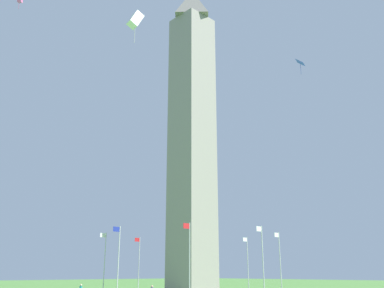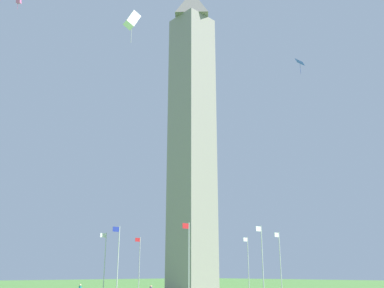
{
  "view_description": "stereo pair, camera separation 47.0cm",
  "coord_description": "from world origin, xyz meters",
  "px_view_note": "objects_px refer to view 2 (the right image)",
  "views": [
    {
      "loc": [
        45.62,
        47.7,
        3.0
      ],
      "look_at": [
        0.0,
        0.0,
        23.03
      ],
      "focal_mm": 39.67,
      "sensor_mm": 36.0,
      "label": 1
    },
    {
      "loc": [
        45.28,
        48.02,
        3.0
      ],
      "look_at": [
        0.0,
        0.0,
        23.03
      ],
      "focal_mm": 39.67,
      "sensor_mm": 36.0,
      "label": 2
    }
  ],
  "objects_px": {
    "flagpole_w": "(139,261)",
    "kite_pink_box": "(19,0)",
    "kite_white_box": "(132,20)",
    "flagpole_n": "(118,258)",
    "flagpole_s": "(248,261)",
    "flagpole_ne": "(188,256)",
    "flagpole_sw": "(194,262)",
    "obelisk_monument": "(192,126)",
    "flagpole_se": "(280,260)",
    "flagpole_nw": "(105,260)",
    "flagpole_e": "(262,257)",
    "kite_blue_diamond": "(300,63)"
  },
  "relations": [
    {
      "from": "flagpole_ne",
      "to": "flagpole_nw",
      "type": "distance_m",
      "value": 18.67
    },
    {
      "from": "obelisk_monument",
      "to": "flagpole_n",
      "type": "distance_m",
      "value": 25.08
    },
    {
      "from": "obelisk_monument",
      "to": "kite_blue_diamond",
      "type": "height_order",
      "value": "obelisk_monument"
    },
    {
      "from": "flagpole_nw",
      "to": "kite_pink_box",
      "type": "relative_size",
      "value": 5.2
    },
    {
      "from": "flagpole_s",
      "to": "flagpole_nw",
      "type": "relative_size",
      "value": 1.0
    },
    {
      "from": "flagpole_s",
      "to": "kite_pink_box",
      "type": "bearing_deg",
      "value": 7.38
    },
    {
      "from": "flagpole_w",
      "to": "kite_pink_box",
      "type": "xyz_separation_m",
      "value": [
        31.69,
        19.02,
        26.92
      ]
    },
    {
      "from": "flagpole_n",
      "to": "flagpole_s",
      "type": "bearing_deg",
      "value": 180.0
    },
    {
      "from": "obelisk_monument",
      "to": "flagpole_s",
      "type": "xyz_separation_m",
      "value": [
        -13.15,
        0.0,
        -21.28
      ]
    },
    {
      "from": "kite_blue_diamond",
      "to": "obelisk_monument",
      "type": "bearing_deg",
      "value": -79.12
    },
    {
      "from": "flagpole_e",
      "to": "flagpole_ne",
      "type": "bearing_deg",
      "value": -22.5
    },
    {
      "from": "flagpole_e",
      "to": "kite_pink_box",
      "type": "height_order",
      "value": "kite_pink_box"
    },
    {
      "from": "obelisk_monument",
      "to": "flagpole_nw",
      "type": "bearing_deg",
      "value": -44.83
    },
    {
      "from": "obelisk_monument",
      "to": "flagpole_nw",
      "type": "height_order",
      "value": "obelisk_monument"
    },
    {
      "from": "flagpole_e",
      "to": "flagpole_w",
      "type": "distance_m",
      "value": 26.41
    },
    {
      "from": "obelisk_monument",
      "to": "flagpole_ne",
      "type": "height_order",
      "value": "obelisk_monument"
    },
    {
      "from": "kite_white_box",
      "to": "flagpole_n",
      "type": "bearing_deg",
      "value": -123.31
    },
    {
      "from": "flagpole_e",
      "to": "kite_blue_diamond",
      "type": "relative_size",
      "value": 3.83
    },
    {
      "from": "flagpole_w",
      "to": "flagpole_ne",
      "type": "bearing_deg",
      "value": 67.5
    },
    {
      "from": "obelisk_monument",
      "to": "kite_pink_box",
      "type": "bearing_deg",
      "value": 10.38
    },
    {
      "from": "flagpole_ne",
      "to": "kite_white_box",
      "type": "xyz_separation_m",
      "value": [
        19.58,
        14.57,
        16.95
      ]
    },
    {
      "from": "kite_white_box",
      "to": "kite_blue_diamond",
      "type": "distance_m",
      "value": 34.49
    },
    {
      "from": "flagpole_n",
      "to": "kite_pink_box",
      "type": "relative_size",
      "value": 5.2
    },
    {
      "from": "flagpole_s",
      "to": "kite_blue_diamond",
      "type": "relative_size",
      "value": 3.83
    },
    {
      "from": "flagpole_s",
      "to": "flagpole_sw",
      "type": "bearing_deg",
      "value": -67.5
    },
    {
      "from": "flagpole_nw",
      "to": "kite_pink_box",
      "type": "xyz_separation_m",
      "value": [
        22.36,
        15.15,
        26.92
      ]
    },
    {
      "from": "kite_blue_diamond",
      "to": "flagpole_se",
      "type": "bearing_deg",
      "value": -121.01
    },
    {
      "from": "obelisk_monument",
      "to": "flagpole_se",
      "type": "distance_m",
      "value": 25.03
    },
    {
      "from": "flagpole_nw",
      "to": "kite_white_box",
      "type": "distance_m",
      "value": 42.14
    },
    {
      "from": "flagpole_sw",
      "to": "obelisk_monument",
      "type": "bearing_deg",
      "value": 45.17
    },
    {
      "from": "flagpole_sw",
      "to": "flagpole_w",
      "type": "distance_m",
      "value": 10.11
    },
    {
      "from": "flagpole_n",
      "to": "flagpole_nw",
      "type": "height_order",
      "value": "same"
    },
    {
      "from": "flagpole_n",
      "to": "flagpole_w",
      "type": "relative_size",
      "value": 1.0
    },
    {
      "from": "kite_white_box",
      "to": "flagpole_s",
      "type": "bearing_deg",
      "value": -150.42
    },
    {
      "from": "obelisk_monument",
      "to": "kite_blue_diamond",
      "type": "relative_size",
      "value": 22.53
    },
    {
      "from": "flagpole_se",
      "to": "kite_white_box",
      "type": "distance_m",
      "value": 44.3
    },
    {
      "from": "flagpole_n",
      "to": "flagpole_sw",
      "type": "bearing_deg",
      "value": -157.5
    },
    {
      "from": "flagpole_e",
      "to": "flagpole_w",
      "type": "height_order",
      "value": "same"
    },
    {
      "from": "flagpole_ne",
      "to": "flagpole_w",
      "type": "height_order",
      "value": "same"
    },
    {
      "from": "flagpole_w",
      "to": "kite_white_box",
      "type": "relative_size",
      "value": 3.28
    },
    {
      "from": "kite_white_box",
      "to": "flagpole_w",
      "type": "bearing_deg",
      "value": -127.92
    },
    {
      "from": "flagpole_s",
      "to": "flagpole_se",
      "type": "bearing_deg",
      "value": 67.5
    },
    {
      "from": "flagpole_ne",
      "to": "flagpole_nw",
      "type": "xyz_separation_m",
      "value": [
        -0.0,
        -18.67,
        0.0
      ]
    },
    {
      "from": "flagpole_n",
      "to": "flagpole_e",
      "type": "distance_m",
      "value": 18.67
    },
    {
      "from": "flagpole_n",
      "to": "flagpole_nw",
      "type": "bearing_deg",
      "value": -112.5
    },
    {
      "from": "flagpole_sw",
      "to": "kite_blue_diamond",
      "type": "height_order",
      "value": "kite_blue_diamond"
    },
    {
      "from": "flagpole_sw",
      "to": "flagpole_e",
      "type": "bearing_deg",
      "value": 67.5
    },
    {
      "from": "flagpole_sw",
      "to": "flagpole_n",
      "type": "bearing_deg",
      "value": 22.5
    },
    {
      "from": "flagpole_se",
      "to": "kite_white_box",
      "type": "xyz_separation_m",
      "value": [
        38.25,
        14.57,
        16.95
      ]
    },
    {
      "from": "flagpole_e",
      "to": "kite_white_box",
      "type": "bearing_deg",
      "value": 20.31
    }
  ]
}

